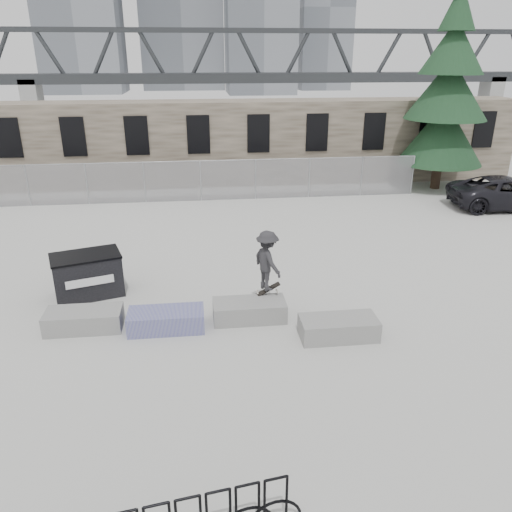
{
  "coord_description": "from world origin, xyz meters",
  "views": [
    {
      "loc": [
        -0.11,
        -12.01,
        6.88
      ],
      "look_at": [
        1.49,
        1.6,
        1.3
      ],
      "focal_mm": 35.0,
      "sensor_mm": 36.0,
      "label": 1
    }
  ],
  "objects_px": {
    "suv": "(508,193)",
    "planter_offset": "(339,327)",
    "planter_center_left": "(166,319)",
    "spruce_tree": "(447,95)",
    "planter_far_left": "(84,319)",
    "dumpster": "(88,275)",
    "skateboarder": "(267,261)",
    "planter_center_right": "(249,310)"
  },
  "relations": [
    {
      "from": "planter_far_left",
      "to": "planter_offset",
      "type": "xyz_separation_m",
      "value": [
        6.65,
        -1.21,
        0.0
      ]
    },
    {
      "from": "dumpster",
      "to": "suv",
      "type": "height_order",
      "value": "suv"
    },
    {
      "from": "planter_offset",
      "to": "planter_far_left",
      "type": "bearing_deg",
      "value": 169.68
    },
    {
      "from": "planter_center_left",
      "to": "spruce_tree",
      "type": "xyz_separation_m",
      "value": [
        13.92,
        13.6,
        4.6
      ]
    },
    {
      "from": "planter_far_left",
      "to": "skateboarder",
      "type": "xyz_separation_m",
      "value": [
        5.01,
        0.45,
        1.26
      ]
    },
    {
      "from": "spruce_tree",
      "to": "planter_offset",
      "type": "bearing_deg",
      "value": -123.04
    },
    {
      "from": "planter_center_left",
      "to": "planter_offset",
      "type": "bearing_deg",
      "value": -11.86
    },
    {
      "from": "planter_center_left",
      "to": "spruce_tree",
      "type": "bearing_deg",
      "value": 44.33
    },
    {
      "from": "suv",
      "to": "skateboarder",
      "type": "relative_size",
      "value": 2.79
    },
    {
      "from": "planter_far_left",
      "to": "planter_center_left",
      "type": "xyz_separation_m",
      "value": [
        2.19,
        -0.27,
        0.0
      ]
    },
    {
      "from": "planter_center_right",
      "to": "suv",
      "type": "relative_size",
      "value": 0.37
    },
    {
      "from": "planter_center_left",
      "to": "planter_offset",
      "type": "relative_size",
      "value": 1.0
    },
    {
      "from": "dumpster",
      "to": "skateboarder",
      "type": "bearing_deg",
      "value": -34.78
    },
    {
      "from": "planter_offset",
      "to": "dumpster",
      "type": "bearing_deg",
      "value": 154.39
    },
    {
      "from": "planter_offset",
      "to": "dumpster",
      "type": "xyz_separation_m",
      "value": [
        -6.91,
        3.31,
        0.37
      ]
    },
    {
      "from": "spruce_tree",
      "to": "planter_center_left",
      "type": "bearing_deg",
      "value": -135.67
    },
    {
      "from": "planter_center_left",
      "to": "suv",
      "type": "height_order",
      "value": "suv"
    },
    {
      "from": "planter_center_right",
      "to": "skateboarder",
      "type": "height_order",
      "value": "skateboarder"
    },
    {
      "from": "planter_center_right",
      "to": "suv",
      "type": "distance_m",
      "value": 16.27
    },
    {
      "from": "spruce_tree",
      "to": "skateboarder",
      "type": "height_order",
      "value": "spruce_tree"
    },
    {
      "from": "planter_center_left",
      "to": "suv",
      "type": "bearing_deg",
      "value": 31.56
    },
    {
      "from": "planter_center_left",
      "to": "planter_offset",
      "type": "distance_m",
      "value": 4.56
    },
    {
      "from": "planter_far_left",
      "to": "suv",
      "type": "relative_size",
      "value": 0.37
    },
    {
      "from": "planter_far_left",
      "to": "spruce_tree",
      "type": "height_order",
      "value": "spruce_tree"
    },
    {
      "from": "planter_center_left",
      "to": "suv",
      "type": "relative_size",
      "value": 0.37
    },
    {
      "from": "suv",
      "to": "planter_offset",
      "type": "bearing_deg",
      "value": 138.31
    },
    {
      "from": "planter_far_left",
      "to": "planter_offset",
      "type": "distance_m",
      "value": 6.76
    },
    {
      "from": "planter_offset",
      "to": "dumpster",
      "type": "distance_m",
      "value": 7.67
    },
    {
      "from": "planter_center_left",
      "to": "suv",
      "type": "distance_m",
      "value": 18.31
    },
    {
      "from": "suv",
      "to": "skateboarder",
      "type": "xyz_separation_m",
      "value": [
        -12.78,
        -8.86,
        0.8
      ]
    },
    {
      "from": "planter_center_right",
      "to": "skateboarder",
      "type": "bearing_deg",
      "value": 38.59
    },
    {
      "from": "suv",
      "to": "planter_center_left",
      "type": "bearing_deg",
      "value": 126.5
    },
    {
      "from": "planter_center_left",
      "to": "planter_center_right",
      "type": "distance_m",
      "value": 2.28
    },
    {
      "from": "dumpster",
      "to": "suv",
      "type": "bearing_deg",
      "value": 4.43
    },
    {
      "from": "suv",
      "to": "skateboarder",
      "type": "distance_m",
      "value": 15.57
    },
    {
      "from": "planter_center_right",
      "to": "planter_far_left",
      "type": "bearing_deg",
      "value": -179.93
    },
    {
      "from": "dumpster",
      "to": "suv",
      "type": "xyz_separation_m",
      "value": [
        18.04,
        7.21,
        0.09
      ]
    },
    {
      "from": "suv",
      "to": "skateboarder",
      "type": "height_order",
      "value": "skateboarder"
    },
    {
      "from": "skateboarder",
      "to": "planter_far_left",
      "type": "bearing_deg",
      "value": 69.88
    },
    {
      "from": "planter_far_left",
      "to": "spruce_tree",
      "type": "xyz_separation_m",
      "value": [
        16.11,
        13.32,
        4.6
      ]
    },
    {
      "from": "dumpster",
      "to": "suv",
      "type": "relative_size",
      "value": 0.42
    },
    {
      "from": "planter_far_left",
      "to": "skateboarder",
      "type": "bearing_deg",
      "value": 5.11
    }
  ]
}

